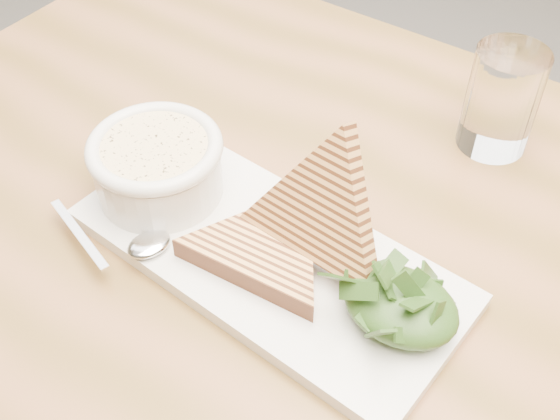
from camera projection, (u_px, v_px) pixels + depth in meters
The scene contains 13 objects.
table_top at pixel (346, 275), 0.65m from camera, with size 1.13×0.76×0.04m, color brown.
table_leg_bl at pixel (175, 167), 1.31m from camera, with size 0.06×0.06×0.71m, color brown.
platter at pixel (268, 256), 0.63m from camera, with size 0.36×0.16×0.01m, color silver.
soup_bowl at pixel (159, 172), 0.66m from camera, with size 0.12×0.12×0.05m, color silver.
soup at pixel (155, 149), 0.64m from camera, with size 0.10×0.10×0.01m, color beige.
bowl_rim at pixel (154, 147), 0.64m from camera, with size 0.13×0.13×0.01m, color silver.
sandwich_flat at pixel (266, 249), 0.61m from camera, with size 0.16×0.16×0.02m, color tan, non-canonical shape.
sandwich_lean at pixel (321, 211), 0.59m from camera, with size 0.16×0.16×0.09m, color tan, non-canonical shape.
salad_base at pixel (401, 306), 0.56m from camera, with size 0.10×0.08×0.04m, color black.
arugula_pile at pixel (402, 299), 0.56m from camera, with size 0.11×0.10×0.05m, color #406527, non-canonical shape.
spoon_bowl at pixel (149, 244), 0.62m from camera, with size 0.03×0.04×0.01m, color silver.
spoon_handle at pixel (79, 234), 0.63m from camera, with size 0.10×0.01×0.00m, color silver.
glass_near at pixel (502, 100), 0.71m from camera, with size 0.07×0.07×0.11m, color white.
Camera 1 is at (0.21, -0.40, 1.24)m, focal length 45.00 mm.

